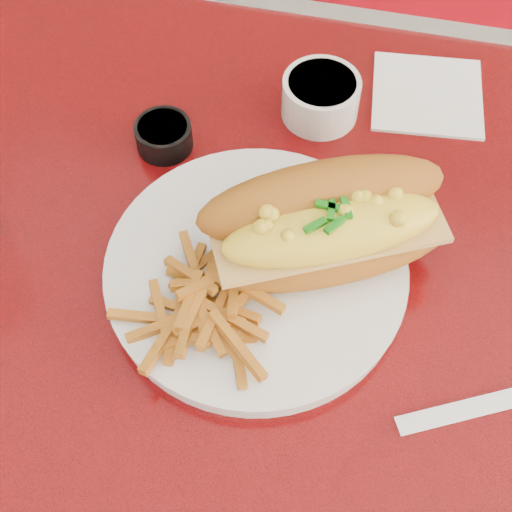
% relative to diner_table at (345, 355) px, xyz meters
% --- Properties ---
extents(ground, '(8.00, 8.00, 0.00)m').
position_rel_diner_table_xyz_m(ground, '(0.00, 0.00, -0.61)').
color(ground, beige).
rests_on(ground, ground).
extents(diner_table, '(1.23, 0.83, 0.77)m').
position_rel_diner_table_xyz_m(diner_table, '(0.00, 0.00, 0.00)').
color(diner_table, '#B60B0E').
rests_on(diner_table, ground).
extents(booth_bench_far, '(1.20, 0.51, 0.90)m').
position_rel_diner_table_xyz_m(booth_bench_far, '(0.00, 0.81, -0.32)').
color(booth_bench_far, '#9D0A17').
rests_on(booth_bench_far, ground).
extents(dinner_plate, '(0.38, 0.38, 0.02)m').
position_rel_diner_table_xyz_m(dinner_plate, '(-0.11, -0.01, 0.17)').
color(dinner_plate, silver).
rests_on(dinner_plate, diner_table).
extents(mac_hoagie, '(0.27, 0.21, 0.11)m').
position_rel_diner_table_xyz_m(mac_hoagie, '(-0.04, 0.02, 0.23)').
color(mac_hoagie, '#A7611B').
rests_on(mac_hoagie, dinner_plate).
extents(fries_pile, '(0.15, 0.14, 0.03)m').
position_rel_diner_table_xyz_m(fries_pile, '(-0.13, -0.08, 0.20)').
color(fries_pile, orange).
rests_on(fries_pile, dinner_plate).
extents(fork, '(0.05, 0.14, 0.00)m').
position_rel_diner_table_xyz_m(fork, '(-0.03, -0.02, 0.18)').
color(fork, silver).
rests_on(fork, dinner_plate).
extents(gravy_ramekin, '(0.12, 0.12, 0.05)m').
position_rel_diner_table_xyz_m(gravy_ramekin, '(-0.08, 0.22, 0.19)').
color(gravy_ramekin, silver).
rests_on(gravy_ramekin, diner_table).
extents(sauce_cup_left, '(0.06, 0.06, 0.03)m').
position_rel_diner_table_xyz_m(sauce_cup_left, '(-0.24, 0.13, 0.18)').
color(sauce_cup_left, black).
rests_on(sauce_cup_left, diner_table).
extents(paper_napkin, '(0.14, 0.14, 0.00)m').
position_rel_diner_table_xyz_m(paper_napkin, '(0.04, 0.28, 0.16)').
color(paper_napkin, white).
rests_on(paper_napkin, diner_table).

